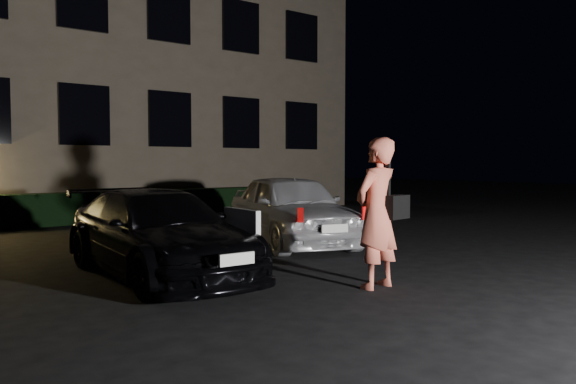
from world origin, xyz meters
TOP-DOWN VIEW (x-y plane):
  - ground at (0.00, 0.00)m, footprint 80.00×80.00m
  - building at (-0.00, 14.99)m, footprint 20.00×8.11m
  - hedge at (0.00, 10.50)m, footprint 15.00×0.70m
  - sedan at (-1.56, 2.61)m, footprint 1.91×4.45m
  - hatch at (1.92, 3.94)m, footprint 2.86×4.56m
  - man at (0.38, 0.06)m, footprint 0.87×0.58m

SIDE VIEW (x-z plane):
  - ground at x=0.00m, z-range 0.00..0.00m
  - hedge at x=0.00m, z-range 0.00..0.85m
  - sedan at x=-1.56m, z-range 0.00..1.26m
  - hatch at x=1.92m, z-range 0.00..1.45m
  - man at x=0.38m, z-range 0.00..2.00m
  - building at x=0.00m, z-range 0.00..12.00m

